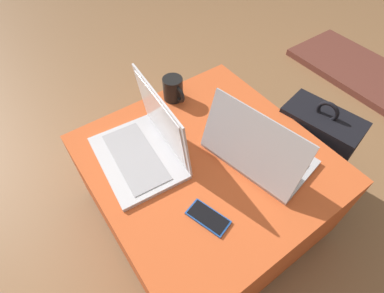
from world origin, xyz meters
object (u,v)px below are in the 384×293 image
(laptop_near, at_px, (145,145))
(laptop_far, at_px, (257,150))
(cell_phone, at_px, (208,218))
(backpack, at_px, (309,151))
(coffee_mug, at_px, (174,89))

(laptop_near, relative_size, laptop_far, 0.90)
(cell_phone, bearing_deg, backpack, 169.13)
(laptop_near, xyz_separation_m, coffee_mug, (-0.20, 0.25, -0.00))
(laptop_far, bearing_deg, backpack, -103.01)
(cell_phone, bearing_deg, coffee_mug, -130.01)
(laptop_far, xyz_separation_m, cell_phone, (0.09, -0.28, -0.05))
(laptop_far, relative_size, backpack, 0.77)
(laptop_near, distance_m, backpack, 0.79)
(laptop_near, relative_size, coffee_mug, 2.95)
(laptop_far, height_order, coffee_mug, laptop_far)
(laptop_far, bearing_deg, coffee_mug, -3.73)
(backpack, relative_size, coffee_mug, 4.26)
(backpack, xyz_separation_m, coffee_mug, (-0.46, -0.44, 0.27))
(cell_phone, relative_size, backpack, 0.28)
(backpack, bearing_deg, cell_phone, 84.51)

